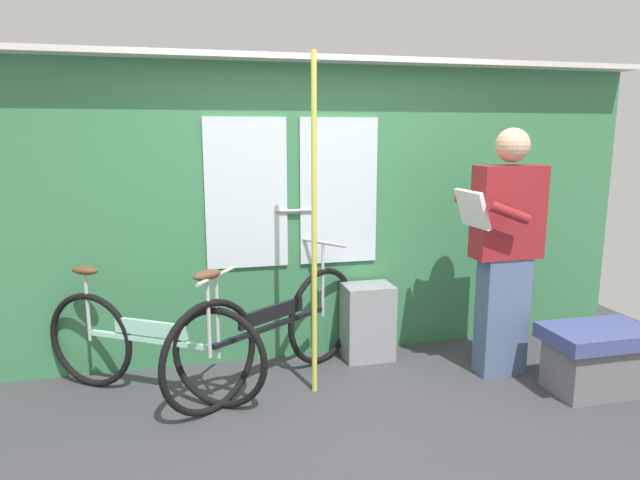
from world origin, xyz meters
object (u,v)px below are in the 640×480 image
(bicycle_leaning_behind, at_px, (151,345))
(trash_bin_by_wall, at_px, (368,322))
(handrail_pole, at_px, (314,230))
(passenger_reading_newspaper, at_px, (505,248))
(bench_seat_corner, at_px, (596,358))
(bicycle_near_door, at_px, (271,332))

(bicycle_leaning_behind, height_order, trash_bin_by_wall, bicycle_leaning_behind)
(bicycle_leaning_behind, xyz_separation_m, handrail_pole, (1.06, -0.18, 0.75))
(bicycle_leaning_behind, height_order, handrail_pole, handrail_pole)
(passenger_reading_newspaper, height_order, bench_seat_corner, passenger_reading_newspaper)
(bicycle_leaning_behind, relative_size, trash_bin_by_wall, 2.43)
(bicycle_near_door, distance_m, bicycle_leaning_behind, 0.80)
(trash_bin_by_wall, relative_size, handrail_pole, 0.26)
(trash_bin_by_wall, height_order, handrail_pole, handrail_pole)
(handrail_pole, distance_m, bench_seat_corner, 2.09)
(bicycle_leaning_behind, distance_m, bench_seat_corner, 2.97)
(bicycle_leaning_behind, relative_size, passenger_reading_newspaper, 0.81)
(bicycle_near_door, height_order, handrail_pole, handrail_pole)
(handrail_pole, bearing_deg, passenger_reading_newspaper, -1.29)
(bicycle_leaning_behind, distance_m, trash_bin_by_wall, 1.62)
(bicycle_leaning_behind, distance_m, handrail_pole, 1.31)
(bicycle_leaning_behind, bearing_deg, passenger_reading_newspaper, 27.05)
(bicycle_near_door, xyz_separation_m, bicycle_leaning_behind, (-0.79, 0.02, -0.03))
(passenger_reading_newspaper, relative_size, bench_seat_corner, 2.52)
(passenger_reading_newspaper, bearing_deg, bench_seat_corner, 136.87)
(bicycle_near_door, bearing_deg, bicycle_leaning_behind, 143.29)
(trash_bin_by_wall, xyz_separation_m, handrail_pole, (-0.53, -0.46, 0.82))
(bicycle_near_door, height_order, passenger_reading_newspaper, passenger_reading_newspaper)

